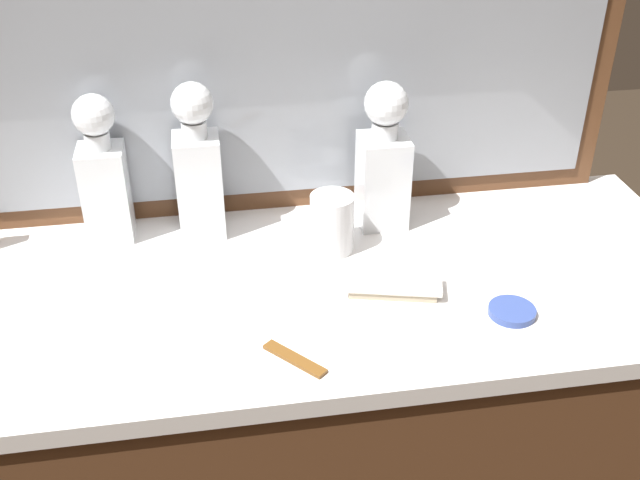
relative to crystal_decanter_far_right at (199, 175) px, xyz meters
The scene contains 9 objects.
dresser 0.64m from the crystal_decanter_far_right, 45.65° to the right, with size 1.38×0.58×0.92m.
dresser_mirror 0.28m from the crystal_decanter_far_right, 21.62° to the left, with size 1.23×0.03×0.61m.
crystal_decanter_far_right is the anchor object (origin of this frame).
crystal_decanter_front 0.17m from the crystal_decanter_far_right, behind, with size 0.08×0.08×0.28m.
crystal_decanter_rear 0.34m from the crystal_decanter_far_right, ahead, with size 0.09×0.09×0.28m.
crystal_tumbler_center 0.26m from the crystal_decanter_far_right, 24.13° to the right, with size 0.08×0.08×0.11m.
silver_brush_left 0.41m from the crystal_decanter_far_right, 39.38° to the right, with size 0.17×0.10×0.02m.
porcelain_dish 0.60m from the crystal_decanter_far_right, 35.48° to the right, with size 0.08×0.08×0.01m.
tortoiseshell_comb 0.43m from the crystal_decanter_far_right, 73.09° to the right, with size 0.09×0.10×0.01m.
Camera 1 is at (-0.17, -1.06, 1.67)m, focal length 42.88 mm.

